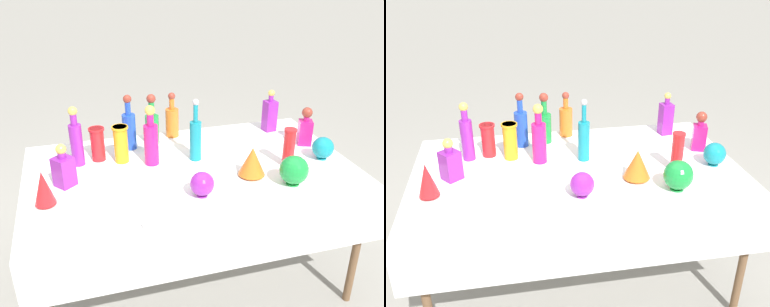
# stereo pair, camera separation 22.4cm
# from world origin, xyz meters

# --- Properties ---
(ground_plane) EXTENTS (40.00, 40.00, 0.00)m
(ground_plane) POSITION_xyz_m (0.00, 0.00, 0.00)
(ground_plane) COLOR gray
(display_table) EXTENTS (1.85, 1.15, 0.76)m
(display_table) POSITION_xyz_m (0.00, -0.03, 0.71)
(display_table) COLOR white
(display_table) RESTS_ON ground
(tall_bottle_0) EXTENTS (0.09, 0.09, 0.33)m
(tall_bottle_0) POSITION_xyz_m (-0.14, 0.42, 0.89)
(tall_bottle_0) COLOR #198C38
(tall_bottle_0) RESTS_ON display_table
(tall_bottle_1) EXTENTS (0.07, 0.07, 0.37)m
(tall_bottle_1) POSITION_xyz_m (0.06, 0.12, 0.90)
(tall_bottle_1) COLOR teal
(tall_bottle_1) RESTS_ON display_table
(tall_bottle_2) EXTENTS (0.09, 0.09, 0.30)m
(tall_bottle_2) POSITION_xyz_m (0.01, 0.50, 0.87)
(tall_bottle_2) COLOR orange
(tall_bottle_2) RESTS_ON display_table
(tall_bottle_3) EXTENTS (0.08, 0.08, 0.36)m
(tall_bottle_3) POSITION_xyz_m (-0.20, 0.14, 0.91)
(tall_bottle_3) COLOR #C61972
(tall_bottle_3) RESTS_ON display_table
(tall_bottle_4) EXTENTS (0.07, 0.07, 0.35)m
(tall_bottle_4) POSITION_xyz_m (-0.61, 0.25, 0.91)
(tall_bottle_4) COLOR purple
(tall_bottle_4) RESTS_ON display_table
(tall_bottle_5) EXTENTS (0.08, 0.08, 0.35)m
(tall_bottle_5) POSITION_xyz_m (-0.29, 0.38, 0.90)
(tall_bottle_5) COLOR blue
(tall_bottle_5) RESTS_ON display_table
(square_decanter_0) EXTENTS (0.13, 0.13, 0.24)m
(square_decanter_0) POSITION_xyz_m (-0.69, 0.02, 0.86)
(square_decanter_0) COLOR purple
(square_decanter_0) RESTS_ON display_table
(square_decanter_1) EXTENTS (0.10, 0.10, 0.25)m
(square_decanter_1) POSITION_xyz_m (0.78, 0.13, 0.87)
(square_decanter_1) COLOR #C61972
(square_decanter_1) RESTS_ON display_table
(square_decanter_2) EXTENTS (0.08, 0.08, 0.29)m
(square_decanter_2) POSITION_xyz_m (0.67, 0.41, 0.88)
(square_decanter_2) COLOR purple
(square_decanter_2) RESTS_ON display_table
(slender_vase_0) EXTENTS (0.07, 0.07, 0.23)m
(slender_vase_0) POSITION_xyz_m (0.54, -0.11, 0.88)
(slender_vase_0) COLOR red
(slender_vase_0) RESTS_ON display_table
(slender_vase_1) EXTENTS (0.09, 0.09, 0.20)m
(slender_vase_1) POSITION_xyz_m (-0.49, 0.27, 0.87)
(slender_vase_1) COLOR red
(slender_vase_1) RESTS_ON display_table
(slender_vase_2) EXTENTS (0.10, 0.10, 0.22)m
(slender_vase_2) POSITION_xyz_m (-0.37, 0.21, 0.88)
(slender_vase_2) COLOR orange
(slender_vase_2) RESTS_ON display_table
(fluted_vase_0) EXTENTS (0.15, 0.15, 0.17)m
(fluted_vase_0) POSITION_xyz_m (0.29, -0.16, 0.85)
(fluted_vase_0) COLOR orange
(fluted_vase_0) RESTS_ON display_table
(fluted_vase_1) EXTENTS (0.10, 0.10, 0.19)m
(fluted_vase_1) POSITION_xyz_m (-0.79, -0.16, 0.86)
(fluted_vase_1) COLOR red
(fluted_vase_1) RESTS_ON display_table
(round_bowl_0) EXTENTS (0.13, 0.13, 0.14)m
(round_bowl_0) POSITION_xyz_m (0.78, -0.08, 0.83)
(round_bowl_0) COLOR teal
(round_bowl_0) RESTS_ON display_table
(round_bowl_1) EXTENTS (0.12, 0.12, 0.13)m
(round_bowl_1) POSITION_xyz_m (-0.03, -0.29, 0.83)
(round_bowl_1) COLOR purple
(round_bowl_1) RESTS_ON display_table
(round_bowl_2) EXTENTS (0.15, 0.15, 0.16)m
(round_bowl_2) POSITION_xyz_m (0.47, -0.31, 0.84)
(round_bowl_2) COLOR #198C38
(round_bowl_2) RESTS_ON display_table
(price_tag_left) EXTENTS (0.05, 0.02, 0.04)m
(price_tag_left) POSITION_xyz_m (-0.53, -0.52, 0.78)
(price_tag_left) COLOR white
(price_tag_left) RESTS_ON display_table
(price_tag_center) EXTENTS (0.06, 0.02, 0.04)m
(price_tag_center) POSITION_xyz_m (-0.34, -0.49, 0.78)
(price_tag_center) COLOR white
(price_tag_center) RESTS_ON display_table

